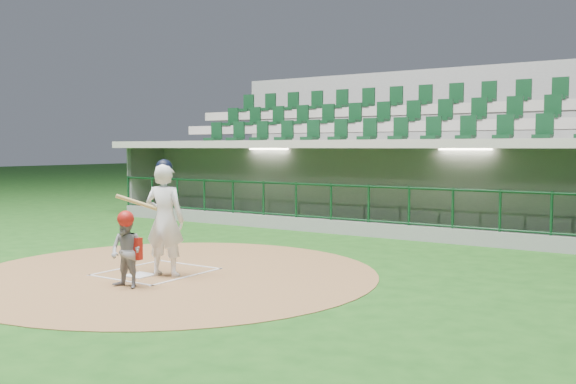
# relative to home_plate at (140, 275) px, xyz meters

# --- Properties ---
(ground) EXTENTS (120.00, 120.00, 0.00)m
(ground) POSITION_rel_home_plate_xyz_m (0.00, 0.70, -0.02)
(ground) COLOR #194915
(ground) RESTS_ON ground
(dirt_circle) EXTENTS (7.20, 7.20, 0.01)m
(dirt_circle) POSITION_rel_home_plate_xyz_m (0.30, 0.50, -0.02)
(dirt_circle) COLOR brown
(dirt_circle) RESTS_ON ground
(home_plate) EXTENTS (0.43, 0.43, 0.02)m
(home_plate) POSITION_rel_home_plate_xyz_m (0.00, 0.00, 0.00)
(home_plate) COLOR silver
(home_plate) RESTS_ON dirt_circle
(batter_box_chalk) EXTENTS (1.55, 1.80, 0.01)m
(batter_box_chalk) POSITION_rel_home_plate_xyz_m (0.00, 0.40, -0.00)
(batter_box_chalk) COLOR white
(batter_box_chalk) RESTS_ON ground
(dugout_structure) EXTENTS (16.40, 3.70, 3.00)m
(dugout_structure) POSITION_rel_home_plate_xyz_m (0.14, 8.52, 0.94)
(dugout_structure) COLOR slate
(dugout_structure) RESTS_ON ground
(seating_deck) EXTENTS (17.00, 6.72, 5.15)m
(seating_deck) POSITION_rel_home_plate_xyz_m (0.00, 11.61, 1.40)
(seating_deck) COLOR gray
(seating_deck) RESTS_ON ground
(batter) EXTENTS (0.94, 0.97, 2.01)m
(batter) POSITION_rel_home_plate_xyz_m (0.37, 0.25, 0.99)
(batter) COLOR white
(batter) RESTS_ON dirt_circle
(catcher) EXTENTS (0.58, 0.46, 1.22)m
(catcher) POSITION_rel_home_plate_xyz_m (0.53, -0.77, 0.59)
(catcher) COLOR gray
(catcher) RESTS_ON dirt_circle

